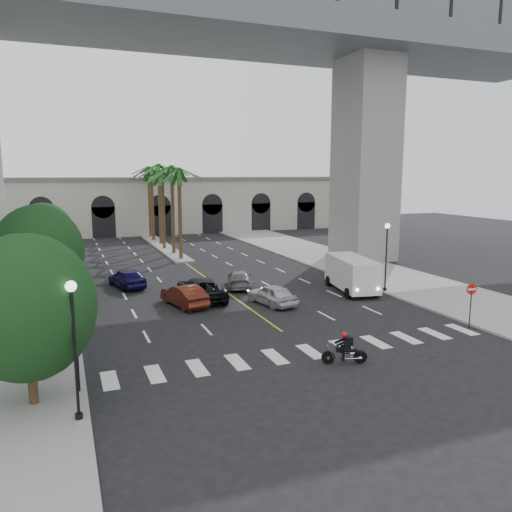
{
  "coord_description": "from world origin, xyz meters",
  "views": [
    {
      "loc": [
        -11.57,
        -23.35,
        9.08
      ],
      "look_at": [
        -0.08,
        6.0,
        3.85
      ],
      "focal_mm": 35.0,
      "sensor_mm": 36.0,
      "label": 1
    }
  ],
  "objects_px": {
    "lamp_post_left_far": "(66,253)",
    "car_d": "(239,279)",
    "traffic_signal_far": "(73,311)",
    "car_c": "(201,289)",
    "cargo_van": "(352,273)",
    "car_e": "(127,278)",
    "car_b": "(184,296)",
    "traffic_signal_near": "(76,336)",
    "car_a": "(272,295)",
    "motorcycle_rider": "(346,349)",
    "pedestrian_a": "(52,351)",
    "lamp_post_left_near": "(74,339)",
    "do_not_enter_sign": "(471,296)",
    "lamp_post_right": "(386,251)"
  },
  "relations": [
    {
      "from": "lamp_post_left_far",
      "to": "car_d",
      "type": "height_order",
      "value": "lamp_post_left_far"
    },
    {
      "from": "traffic_signal_far",
      "to": "car_c",
      "type": "distance_m",
      "value": 13.09
    },
    {
      "from": "car_c",
      "to": "cargo_van",
      "type": "height_order",
      "value": "cargo_van"
    },
    {
      "from": "car_c",
      "to": "car_e",
      "type": "relative_size",
      "value": 1.29
    },
    {
      "from": "traffic_signal_far",
      "to": "car_b",
      "type": "height_order",
      "value": "traffic_signal_far"
    },
    {
      "from": "traffic_signal_near",
      "to": "car_b",
      "type": "relative_size",
      "value": 0.8
    },
    {
      "from": "lamp_post_left_far",
      "to": "traffic_signal_far",
      "type": "bearing_deg",
      "value": -89.6
    },
    {
      "from": "traffic_signal_near",
      "to": "car_a",
      "type": "height_order",
      "value": "traffic_signal_near"
    },
    {
      "from": "traffic_signal_near",
      "to": "motorcycle_rider",
      "type": "relative_size",
      "value": 1.71
    },
    {
      "from": "cargo_van",
      "to": "motorcycle_rider",
      "type": "bearing_deg",
      "value": -112.46
    },
    {
      "from": "car_c",
      "to": "car_d",
      "type": "height_order",
      "value": "car_c"
    },
    {
      "from": "car_e",
      "to": "car_b",
      "type": "bearing_deg",
      "value": 98.61
    },
    {
      "from": "car_d",
      "to": "pedestrian_a",
      "type": "height_order",
      "value": "pedestrian_a"
    },
    {
      "from": "traffic_signal_far",
      "to": "car_e",
      "type": "height_order",
      "value": "traffic_signal_far"
    },
    {
      "from": "traffic_signal_far",
      "to": "motorcycle_rider",
      "type": "distance_m",
      "value": 13.26
    },
    {
      "from": "traffic_signal_far",
      "to": "car_a",
      "type": "relative_size",
      "value": 0.86
    },
    {
      "from": "lamp_post_left_near",
      "to": "traffic_signal_near",
      "type": "bearing_deg",
      "value": 87.71
    },
    {
      "from": "lamp_post_left_near",
      "to": "pedestrian_a",
      "type": "bearing_deg",
      "value": 99.92
    },
    {
      "from": "car_b",
      "to": "traffic_signal_near",
      "type": "bearing_deg",
      "value": 45.36
    },
    {
      "from": "cargo_van",
      "to": "lamp_post_left_near",
      "type": "bearing_deg",
      "value": -134.68
    },
    {
      "from": "traffic_signal_far",
      "to": "do_not_enter_sign",
      "type": "bearing_deg",
      "value": -7.92
    },
    {
      "from": "motorcycle_rider",
      "to": "traffic_signal_near",
      "type": "bearing_deg",
      "value": -166.28
    },
    {
      "from": "lamp_post_right",
      "to": "car_a",
      "type": "bearing_deg",
      "value": -178.71
    },
    {
      "from": "lamp_post_left_far",
      "to": "cargo_van",
      "type": "bearing_deg",
      "value": -18.3
    },
    {
      "from": "car_c",
      "to": "cargo_van",
      "type": "xyz_separation_m",
      "value": [
        11.58,
        -1.76,
        0.65
      ]
    },
    {
      "from": "car_a",
      "to": "do_not_enter_sign",
      "type": "height_order",
      "value": "do_not_enter_sign"
    },
    {
      "from": "car_d",
      "to": "do_not_enter_sign",
      "type": "distance_m",
      "value": 17.77
    },
    {
      "from": "lamp_post_left_far",
      "to": "traffic_signal_near",
      "type": "relative_size",
      "value": 1.47
    },
    {
      "from": "traffic_signal_far",
      "to": "pedestrian_a",
      "type": "height_order",
      "value": "traffic_signal_far"
    },
    {
      "from": "traffic_signal_near",
      "to": "car_e",
      "type": "relative_size",
      "value": 0.79
    },
    {
      "from": "traffic_signal_near",
      "to": "cargo_van",
      "type": "bearing_deg",
      "value": 29.74
    },
    {
      "from": "car_e",
      "to": "car_a",
      "type": "bearing_deg",
      "value": 120.3
    },
    {
      "from": "car_d",
      "to": "do_not_enter_sign",
      "type": "bearing_deg",
      "value": 138.74
    },
    {
      "from": "car_c",
      "to": "do_not_enter_sign",
      "type": "relative_size",
      "value": 2.16
    },
    {
      "from": "do_not_enter_sign",
      "to": "car_e",
      "type": "bearing_deg",
      "value": 141.03
    },
    {
      "from": "traffic_signal_far",
      "to": "pedestrian_a",
      "type": "xyz_separation_m",
      "value": [
        -1.01,
        -1.27,
        -1.41
      ]
    },
    {
      "from": "traffic_signal_far",
      "to": "car_b",
      "type": "distance_m",
      "value": 11.1
    },
    {
      "from": "lamp_post_left_near",
      "to": "motorcycle_rider",
      "type": "xyz_separation_m",
      "value": [
        12.2,
        1.4,
        -2.5
      ]
    },
    {
      "from": "car_b",
      "to": "car_e",
      "type": "xyz_separation_m",
      "value": [
        -2.96,
        7.25,
        0.04
      ]
    },
    {
      "from": "lamp_post_left_far",
      "to": "car_d",
      "type": "bearing_deg",
      "value": -9.97
    },
    {
      "from": "car_e",
      "to": "cargo_van",
      "type": "height_order",
      "value": "cargo_van"
    },
    {
      "from": "lamp_post_right",
      "to": "car_a",
      "type": "xyz_separation_m",
      "value": [
        -9.57,
        -0.22,
        -2.49
      ]
    },
    {
      "from": "car_e",
      "to": "car_d",
      "type": "bearing_deg",
      "value": 145.78
    },
    {
      "from": "lamp_post_left_far",
      "to": "traffic_signal_near",
      "type": "height_order",
      "value": "lamp_post_left_far"
    },
    {
      "from": "lamp_post_right",
      "to": "do_not_enter_sign",
      "type": "relative_size",
      "value": 1.95
    },
    {
      "from": "traffic_signal_far",
      "to": "car_c",
      "type": "xyz_separation_m",
      "value": [
        8.89,
        9.45,
        -1.69
      ]
    },
    {
      "from": "car_b",
      "to": "pedestrian_a",
      "type": "bearing_deg",
      "value": 34.95
    },
    {
      "from": "lamp_post_right",
      "to": "motorcycle_rider",
      "type": "relative_size",
      "value": 2.51
    },
    {
      "from": "car_a",
      "to": "car_d",
      "type": "bearing_deg",
      "value": -98.59
    },
    {
      "from": "lamp_post_left_near",
      "to": "lamp_post_left_far",
      "type": "height_order",
      "value": "same"
    }
  ]
}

